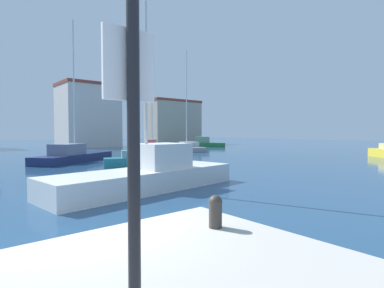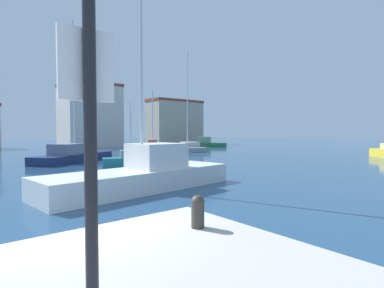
% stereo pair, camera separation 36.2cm
% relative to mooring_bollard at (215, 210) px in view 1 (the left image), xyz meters
% --- Properties ---
extents(water, '(160.00, 160.00, 0.00)m').
position_rel_mooring_bollard_xyz_m(water, '(13.53, 21.79, -1.23)').
color(water, navy).
rests_on(water, ground).
extents(mooring_bollard, '(0.24, 0.24, 0.56)m').
position_rel_mooring_bollard_xyz_m(mooring_bollard, '(0.00, 0.00, 0.00)').
color(mooring_bollard, '#38332D').
rests_on(mooring_bollard, pier_quay).
extents(sailboat_grey_mid_harbor, '(5.50, 8.93, 13.59)m').
position_rel_mooring_bollard_xyz_m(sailboat_grey_mid_harbor, '(22.47, 28.52, -0.73)').
color(sailboat_grey_mid_harbor, gray).
rests_on(sailboat_grey_mid_harbor, water).
extents(motorboat_green_near_pier, '(6.57, 6.53, 1.75)m').
position_rel_mooring_bollard_xyz_m(motorboat_green_near_pier, '(31.75, 35.18, -0.65)').
color(motorboat_green_near_pier, '#28703D').
rests_on(motorboat_green_near_pier, water).
extents(sailboat_white_behind_lamppost, '(9.23, 3.60, 14.89)m').
position_rel_mooring_bollard_xyz_m(sailboat_white_behind_lamppost, '(3.58, 7.88, -0.52)').
color(sailboat_white_behind_lamppost, white).
rests_on(sailboat_white_behind_lamppost, water).
extents(sailboat_red_distant_east, '(4.05, 4.14, 7.58)m').
position_rel_mooring_bollard_xyz_m(sailboat_red_distant_east, '(16.08, 27.34, -0.67)').
color(sailboat_red_distant_east, '#B22823').
rests_on(sailboat_red_distant_east, water).
extents(sailboat_teal_outer_mooring, '(4.18, 2.69, 4.71)m').
position_rel_mooring_bollard_xyz_m(sailboat_teal_outer_mooring, '(7.20, 16.09, -0.76)').
color(sailboat_teal_outer_mooring, '#1E707A').
rests_on(sailboat_teal_outer_mooring, water).
extents(sailboat_navy_far_right, '(8.31, 6.93, 12.14)m').
position_rel_mooring_bollard_xyz_m(sailboat_navy_far_right, '(5.16, 22.71, -0.64)').
color(sailboat_navy_far_right, '#19234C').
rests_on(sailboat_navy_far_right, water).
extents(waterfront_apartments, '(9.22, 7.75, 10.82)m').
position_rel_mooring_bollard_xyz_m(waterfront_apartments, '(16.18, 47.88, 4.19)').
color(waterfront_apartments, beige).
rests_on(waterfront_apartments, ground).
extents(harbor_office, '(11.64, 5.32, 9.29)m').
position_rel_mooring_bollard_xyz_m(harbor_office, '(34.42, 47.87, 3.42)').
color(harbor_office, '#B2A893').
rests_on(harbor_office, ground).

